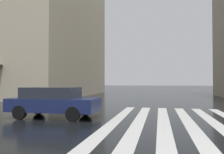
% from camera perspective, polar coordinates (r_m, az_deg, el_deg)
% --- Properties ---
extents(zebra_crossing, '(13.00, 6.50, 0.01)m').
position_cam_1_polar(zebra_crossing, '(8.60, 19.75, -12.24)').
color(zebra_crossing, silver).
rests_on(zebra_crossing, ground_plane).
extents(car_navy, '(1.85, 4.10, 1.41)m').
position_cam_1_polar(car_navy, '(11.03, -14.43, -5.90)').
color(car_navy, navy).
rests_on(car_navy, ground_plane).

